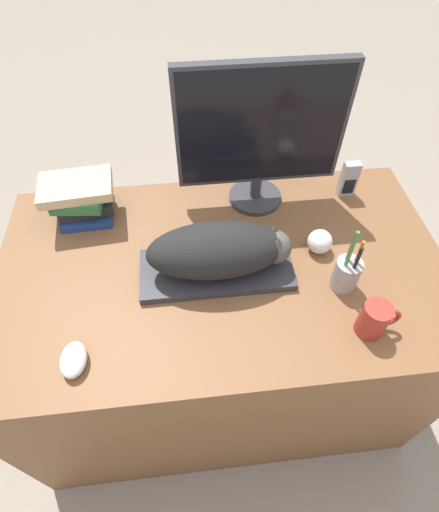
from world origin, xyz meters
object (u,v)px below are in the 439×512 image
(keyboard, at_px, (216,270))
(computer_mouse, at_px, (73,360))
(monitor, at_px, (261,132))
(phone, at_px, (349,179))
(baseball, at_px, (320,242))
(book_stack, at_px, (82,198))
(pen_cup, at_px, (346,273))
(cat, at_px, (221,250))
(coffee_mug, at_px, (375,319))

(keyboard, xyz_separation_m, computer_mouse, (-0.38, -0.24, 0.01))
(monitor, distance_m, computer_mouse, 0.80)
(keyboard, xyz_separation_m, phone, (0.48, 0.29, 0.05))
(monitor, xyz_separation_m, baseball, (0.15, -0.25, -0.22))
(monitor, distance_m, book_stack, 0.59)
(keyboard, height_order, pen_cup, pen_cup)
(cat, bearing_deg, phone, 32.25)
(phone, bearing_deg, keyboard, -148.51)
(computer_mouse, distance_m, pen_cup, 0.74)
(monitor, xyz_separation_m, coffee_mug, (0.21, -0.53, -0.21))
(cat, distance_m, monitor, 0.37)
(monitor, relative_size, computer_mouse, 5.19)
(monitor, bearing_deg, pen_cup, -64.28)
(monitor, bearing_deg, book_stack, -178.38)
(cat, xyz_separation_m, baseball, (0.30, 0.05, -0.06))
(computer_mouse, relative_size, phone, 0.76)
(pen_cup, xyz_separation_m, baseball, (-0.03, 0.14, -0.02))
(coffee_mug, distance_m, baseball, 0.29)
(coffee_mug, bearing_deg, monitor, 111.82)
(coffee_mug, bearing_deg, pen_cup, 100.56)
(monitor, relative_size, book_stack, 2.19)
(coffee_mug, xyz_separation_m, baseball, (-0.06, 0.28, -0.02))
(computer_mouse, xyz_separation_m, coffee_mug, (0.75, 0.01, 0.03))
(baseball, distance_m, book_stack, 0.75)
(baseball, relative_size, phone, 0.58)
(monitor, height_order, baseball, monitor)
(coffee_mug, xyz_separation_m, phone, (0.10, 0.52, 0.01))
(computer_mouse, xyz_separation_m, book_stack, (-0.02, 0.53, 0.05))
(coffee_mug, relative_size, baseball, 1.44)
(cat, distance_m, book_stack, 0.50)
(baseball, bearing_deg, computer_mouse, -156.87)
(baseball, relative_size, book_stack, 0.32)
(coffee_mug, bearing_deg, cat, 147.45)
(computer_mouse, bearing_deg, coffee_mug, 0.87)
(keyboard, height_order, book_stack, book_stack)
(computer_mouse, relative_size, pen_cup, 0.42)
(keyboard, bearing_deg, coffee_mug, -31.58)
(pen_cup, bearing_deg, baseball, 103.42)
(keyboard, relative_size, book_stack, 1.91)
(coffee_mug, bearing_deg, baseball, 101.96)
(coffee_mug, bearing_deg, keyboard, 148.42)
(keyboard, bearing_deg, pen_cup, -13.74)
(book_stack, bearing_deg, cat, -34.45)
(cat, bearing_deg, book_stack, 145.55)
(pen_cup, height_order, phone, pen_cup)
(phone, height_order, book_stack, book_stack)
(book_stack, bearing_deg, computer_mouse, -87.46)
(pen_cup, relative_size, baseball, 3.07)
(monitor, xyz_separation_m, pen_cup, (0.19, -0.38, -0.20))
(coffee_mug, relative_size, book_stack, 0.47)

